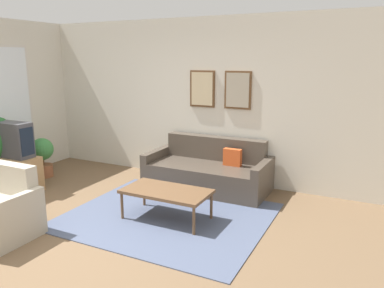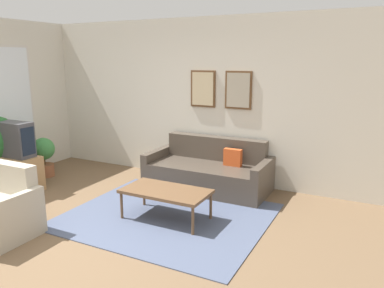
{
  "view_description": "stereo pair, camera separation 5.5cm",
  "coord_description": "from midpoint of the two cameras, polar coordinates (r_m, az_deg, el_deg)",
  "views": [
    {
      "loc": [
        3.03,
        -2.92,
        2.03
      ],
      "look_at": [
        0.73,
        1.73,
        0.85
      ],
      "focal_mm": 35.0,
      "sensor_mm": 36.0,
      "label": 1
    },
    {
      "loc": [
        3.08,
        -2.89,
        2.03
      ],
      "look_at": [
        0.73,
        1.73,
        0.85
      ],
      "focal_mm": 35.0,
      "sensor_mm": 36.0,
      "label": 2
    }
  ],
  "objects": [
    {
      "name": "tv_stand",
      "position": [
        6.54,
        -24.96,
        -4.01
      ],
      "size": [
        0.81,
        0.41,
        0.55
      ],
      "color": "#A87F51",
      "rests_on": "ground_plane"
    },
    {
      "name": "area_rug",
      "position": [
        5.04,
        -3.45,
        -10.87
      ],
      "size": [
        2.56,
        2.17,
        0.01
      ],
      "color": "#4C5670",
      "rests_on": "ground_plane"
    },
    {
      "name": "coffee_table",
      "position": [
        4.83,
        -3.67,
        -7.35
      ],
      "size": [
        1.11,
        0.59,
        0.4
      ],
      "color": "brown",
      "rests_on": "ground_plane"
    },
    {
      "name": "wall_back",
      "position": [
        6.5,
        -1.12,
        6.83
      ],
      "size": [
        8.0,
        0.09,
        2.7
      ],
      "color": "beige",
      "rests_on": "ground_plane"
    },
    {
      "name": "ground_plane",
      "position": [
        4.68,
        -17.97,
        -13.56
      ],
      "size": [
        16.0,
        16.0,
        0.0
      ],
      "primitive_type": "plane",
      "color": "brown"
    },
    {
      "name": "potted_plant_by_window",
      "position": [
        7.05,
        -21.45,
        -1.5
      ],
      "size": [
        0.39,
        0.39,
        0.69
      ],
      "color": "#935638",
      "rests_on": "ground_plane"
    },
    {
      "name": "tv",
      "position": [
        6.41,
        -25.4,
        0.68
      ],
      "size": [
        0.69,
        0.28,
        0.54
      ],
      "color": "#424247",
      "rests_on": "tv_stand"
    },
    {
      "name": "couch",
      "position": [
        5.99,
        2.85,
        -4.23
      ],
      "size": [
        1.93,
        0.9,
        0.79
      ],
      "color": "#4C4238",
      "rests_on": "ground_plane"
    }
  ]
}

